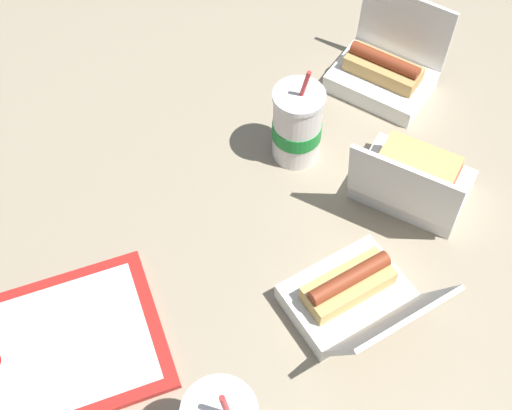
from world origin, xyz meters
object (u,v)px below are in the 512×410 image
object	(u,v)px
clamshell_sandwich_left	(413,180)
clamshell_hotdog_right	(384,71)
food_tray	(47,352)
clamshell_hotdog_corner	(352,296)
soda_cup_back	(297,125)

from	to	relation	value
clamshell_sandwich_left	clamshell_hotdog_right	distance (m)	0.28
clamshell_hotdog_right	food_tray	bearing A→B (deg)	-154.75
food_tray	clamshell_sandwich_left	xyz separation A→B (m)	(0.69, 0.09, 0.04)
clamshell_hotdog_corner	clamshell_sandwich_left	size ratio (longest dim) A/B	0.91
food_tray	soda_cup_back	bearing A→B (deg)	25.63
clamshell_hotdog_corner	clamshell_sandwich_left	world-z (taller)	clamshell_sandwich_left
food_tray	clamshell_hotdog_corner	bearing A→B (deg)	-10.28
food_tray	clamshell_hotdog_corner	distance (m)	0.50
clamshell_hotdog_corner	clamshell_hotdog_right	xyz separation A→B (m)	(0.28, 0.45, 0.00)
clamshell_hotdog_corner	soda_cup_back	distance (m)	0.35
clamshell_hotdog_corner	soda_cup_back	world-z (taller)	soda_cup_back
clamshell_sandwich_left	soda_cup_back	distance (m)	0.23
clamshell_sandwich_left	food_tray	bearing A→B (deg)	-172.70
food_tray	soda_cup_back	size ratio (longest dim) A/B	1.68
clamshell_hotdog_right	soda_cup_back	size ratio (longest dim) A/B	1.14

